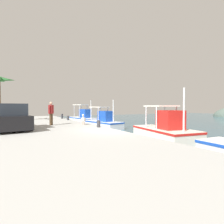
{
  "coord_description": "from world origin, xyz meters",
  "views": [
    {
      "loc": [
        9.32,
        -5.53,
        2.21
      ],
      "look_at": [
        -2.0,
        1.01,
        1.79
      ],
      "focal_mm": 28.14,
      "sensor_mm": 36.0,
      "label": 1
    }
  ],
  "objects_px": {
    "fishing_boat_second": "(103,122)",
    "fishing_boat_third": "(165,130)",
    "fisherman_standing": "(51,112)",
    "mooring_bollard_nearest": "(62,116)",
    "mooring_bollard_second": "(68,118)",
    "fishing_boat_nearest": "(83,118)",
    "pelican": "(83,119)",
    "mooring_bollard_third": "(99,124)",
    "parked_car": "(11,118)"
  },
  "relations": [
    {
      "from": "fishing_boat_third",
      "to": "mooring_bollard_nearest",
      "type": "distance_m",
      "value": 12.72
    },
    {
      "from": "fishing_boat_nearest",
      "to": "parked_car",
      "type": "height_order",
      "value": "fishing_boat_nearest"
    },
    {
      "from": "fishing_boat_nearest",
      "to": "mooring_bollard_third",
      "type": "relative_size",
      "value": 12.75
    },
    {
      "from": "mooring_bollard_second",
      "to": "mooring_bollard_nearest",
      "type": "bearing_deg",
      "value": 180.0
    },
    {
      "from": "fishing_boat_third",
      "to": "mooring_bollard_nearest",
      "type": "xyz_separation_m",
      "value": [
        -12.2,
        -3.56,
        0.43
      ]
    },
    {
      "from": "fishing_boat_nearest",
      "to": "fisherman_standing",
      "type": "distance_m",
      "value": 10.7
    },
    {
      "from": "mooring_bollard_second",
      "to": "parked_car",
      "type": "bearing_deg",
      "value": -42.07
    },
    {
      "from": "fishing_boat_third",
      "to": "pelican",
      "type": "bearing_deg",
      "value": -141.08
    },
    {
      "from": "mooring_bollard_third",
      "to": "mooring_bollard_nearest",
      "type": "bearing_deg",
      "value": 180.0
    },
    {
      "from": "mooring_bollard_third",
      "to": "fishing_boat_nearest",
      "type": "bearing_deg",
      "value": 164.21
    },
    {
      "from": "fishing_boat_second",
      "to": "pelican",
      "type": "bearing_deg",
      "value": -45.77
    },
    {
      "from": "mooring_bollard_nearest",
      "to": "pelican",
      "type": "bearing_deg",
      "value": -1.9
    },
    {
      "from": "mooring_bollard_nearest",
      "to": "mooring_bollard_second",
      "type": "relative_size",
      "value": 1.23
    },
    {
      "from": "fisherman_standing",
      "to": "mooring_bollard_second",
      "type": "height_order",
      "value": "fisherman_standing"
    },
    {
      "from": "pelican",
      "to": "fishing_boat_nearest",
      "type": "bearing_deg",
      "value": 159.6
    },
    {
      "from": "fishing_boat_second",
      "to": "fishing_boat_third",
      "type": "distance_m",
      "value": 7.92
    },
    {
      "from": "parked_car",
      "to": "mooring_bollard_nearest",
      "type": "height_order",
      "value": "parked_car"
    },
    {
      "from": "mooring_bollard_nearest",
      "to": "mooring_bollard_second",
      "type": "xyz_separation_m",
      "value": [
        2.43,
        -0.0,
        -0.05
      ]
    },
    {
      "from": "fisherman_standing",
      "to": "parked_car",
      "type": "distance_m",
      "value": 2.95
    },
    {
      "from": "fishing_boat_nearest",
      "to": "mooring_bollard_nearest",
      "type": "bearing_deg",
      "value": -56.64
    },
    {
      "from": "fishing_boat_third",
      "to": "mooring_bollard_nearest",
      "type": "height_order",
      "value": "fishing_boat_third"
    },
    {
      "from": "fisherman_standing",
      "to": "mooring_bollard_third",
      "type": "height_order",
      "value": "fisherman_standing"
    },
    {
      "from": "fishing_boat_second",
      "to": "mooring_bollard_nearest",
      "type": "distance_m",
      "value": 5.28
    },
    {
      "from": "fishing_boat_third",
      "to": "fisherman_standing",
      "type": "height_order",
      "value": "fishing_boat_third"
    },
    {
      "from": "fisherman_standing",
      "to": "mooring_bollard_nearest",
      "type": "xyz_separation_m",
      "value": [
        -6.68,
        2.49,
        -0.7
      ]
    },
    {
      "from": "fishing_boat_third",
      "to": "fisherman_standing",
      "type": "bearing_deg",
      "value": -132.38
    },
    {
      "from": "fisherman_standing",
      "to": "mooring_bollard_second",
      "type": "relative_size",
      "value": 3.96
    },
    {
      "from": "fishing_boat_nearest",
      "to": "mooring_bollard_second",
      "type": "distance_m",
      "value": 5.74
    },
    {
      "from": "parked_car",
      "to": "mooring_bollard_third",
      "type": "height_order",
      "value": "parked_car"
    },
    {
      "from": "fishing_boat_second",
      "to": "parked_car",
      "type": "distance_m",
      "value": 8.97
    },
    {
      "from": "fishing_boat_nearest",
      "to": "pelican",
      "type": "distance_m",
      "value": 10.35
    },
    {
      "from": "fishing_boat_third",
      "to": "fishing_boat_second",
      "type": "bearing_deg",
      "value": -176.04
    },
    {
      "from": "fishing_boat_third",
      "to": "mooring_bollard_nearest",
      "type": "relative_size",
      "value": 8.99
    },
    {
      "from": "fishing_boat_third",
      "to": "fisherman_standing",
      "type": "xyz_separation_m",
      "value": [
        -5.52,
        -6.05,
        1.12
      ]
    },
    {
      "from": "pelican",
      "to": "parked_car",
      "type": "bearing_deg",
      "value": -83.22
    },
    {
      "from": "fishing_boat_nearest",
      "to": "parked_car",
      "type": "bearing_deg",
      "value": -39.42
    },
    {
      "from": "fisherman_standing",
      "to": "fishing_boat_third",
      "type": "bearing_deg",
      "value": 47.62
    },
    {
      "from": "pelican",
      "to": "parked_car",
      "type": "height_order",
      "value": "parked_car"
    },
    {
      "from": "parked_car",
      "to": "pelican",
      "type": "bearing_deg",
      "value": 96.78
    },
    {
      "from": "mooring_bollard_second",
      "to": "mooring_bollard_third",
      "type": "xyz_separation_m",
      "value": [
        7.23,
        0.0,
        0.01
      ]
    },
    {
      "from": "parked_car",
      "to": "mooring_bollard_third",
      "type": "distance_m",
      "value": 5.35
    },
    {
      "from": "mooring_bollard_nearest",
      "to": "mooring_bollard_third",
      "type": "height_order",
      "value": "mooring_bollard_nearest"
    },
    {
      "from": "parked_car",
      "to": "mooring_bollard_third",
      "type": "relative_size",
      "value": 9.05
    },
    {
      "from": "parked_car",
      "to": "mooring_bollard_third",
      "type": "xyz_separation_m",
      "value": [
        1.6,
        5.08,
        -0.48
      ]
    },
    {
      "from": "fisherman_standing",
      "to": "mooring_bollard_nearest",
      "type": "relative_size",
      "value": 3.21
    },
    {
      "from": "fishing_boat_second",
      "to": "mooring_bollard_third",
      "type": "bearing_deg",
      "value": -29.4
    },
    {
      "from": "fishing_boat_second",
      "to": "pelican",
      "type": "distance_m",
      "value": 4.6
    },
    {
      "from": "fishing_boat_nearest",
      "to": "fishing_boat_third",
      "type": "distance_m",
      "value": 14.41
    },
    {
      "from": "mooring_bollard_second",
      "to": "mooring_bollard_third",
      "type": "bearing_deg",
      "value": 0.0
    },
    {
      "from": "fishing_boat_third",
      "to": "parked_car",
      "type": "bearing_deg",
      "value": -115.63
    }
  ]
}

